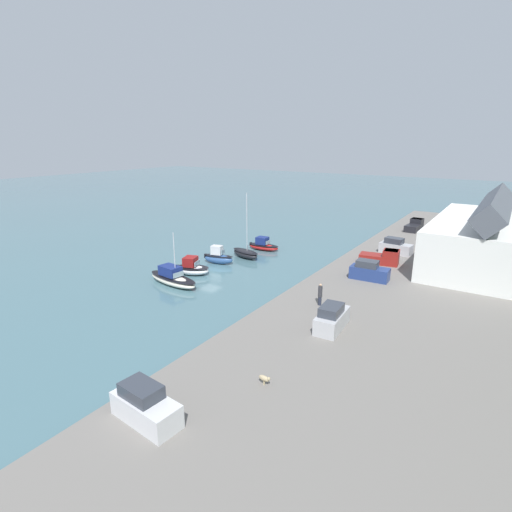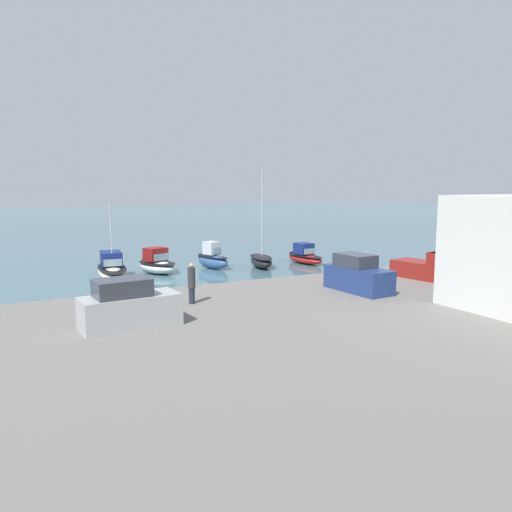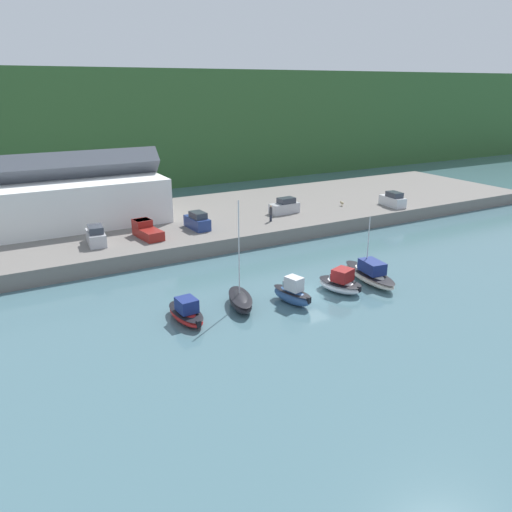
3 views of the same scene
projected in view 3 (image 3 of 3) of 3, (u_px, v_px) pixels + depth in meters
ground_plane at (314, 292)px, 47.51m from camera, size 320.00×320.00×0.00m
hillside_backdrop at (98, 121)px, 114.75m from camera, size 240.00×63.04×21.57m
quay_promenade at (202, 221)px, 69.06m from camera, size 106.35×24.30×1.78m
harbor_clubhouse at (66, 199)px, 63.56m from camera, size 24.40×12.62×9.14m
moored_boat_0 at (186, 313)px, 41.66m from camera, size 2.35×5.23×2.06m
moored_boat_1 at (240, 300)px, 44.18m from camera, size 3.24×5.43×9.63m
moored_boat_2 at (292, 294)px, 44.89m from camera, size 2.49×4.59×2.59m
moored_boat_3 at (341, 283)px, 47.51m from camera, size 3.79×5.04×2.32m
moored_boat_4 at (370, 274)px, 49.95m from camera, size 3.22×7.98×6.52m
parked_car_0 at (96, 236)px, 55.83m from camera, size 2.18×4.35×2.16m
parked_car_1 at (285, 207)px, 69.29m from camera, size 4.31×2.08×2.16m
parked_car_2 at (393, 200)px, 73.30m from camera, size 2.15×4.34×2.16m
parked_car_3 at (197, 221)px, 61.87m from camera, size 2.02×4.29×2.16m
pickup_truck_0 at (146, 230)px, 58.47m from camera, size 2.59×4.95×1.90m
person_on_quay at (271, 213)px, 65.03m from camera, size 0.40×0.40×2.14m
dog_on_quay at (342, 203)px, 73.58m from camera, size 0.36×0.88×0.68m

